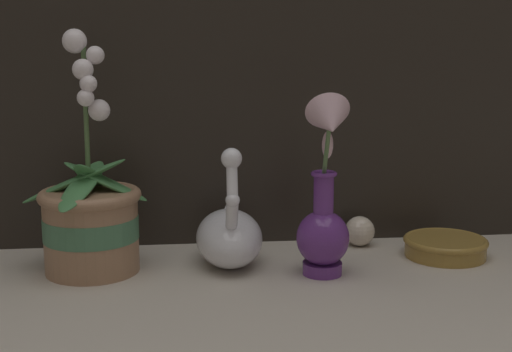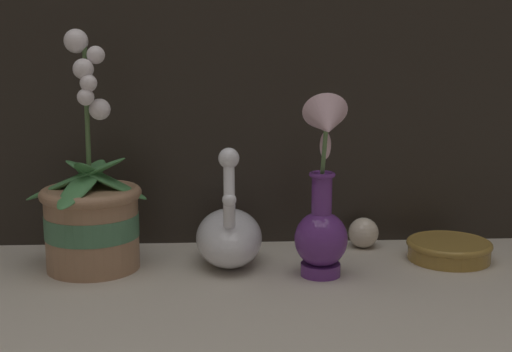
{
  "view_description": "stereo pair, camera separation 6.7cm",
  "coord_description": "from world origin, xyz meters",
  "px_view_note": "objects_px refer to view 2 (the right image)",
  "views": [
    {
      "loc": [
        -0.16,
        -1.06,
        0.39
      ],
      "look_at": [
        -0.04,
        0.13,
        0.16
      ],
      "focal_mm": 50.0,
      "sensor_mm": 36.0,
      "label": 1
    },
    {
      "loc": [
        -0.1,
        -1.06,
        0.39
      ],
      "look_at": [
        -0.04,
        0.13,
        0.16
      ],
      "focal_mm": 50.0,
      "sensor_mm": 36.0,
      "label": 2
    }
  ],
  "objects_px": {
    "blue_vase": "(322,211)",
    "glass_sphere": "(363,233)",
    "orchid_potted_plant": "(92,215)",
    "swan_figurine": "(229,234)",
    "amber_dish": "(449,249)"
  },
  "relations": [
    {
      "from": "blue_vase",
      "to": "glass_sphere",
      "type": "xyz_separation_m",
      "value": [
        0.1,
        0.16,
        -0.08
      ]
    },
    {
      "from": "swan_figurine",
      "to": "glass_sphere",
      "type": "relative_size",
      "value": 3.8
    },
    {
      "from": "amber_dish",
      "to": "swan_figurine",
      "type": "bearing_deg",
      "value": -179.31
    },
    {
      "from": "amber_dish",
      "to": "glass_sphere",
      "type": "bearing_deg",
      "value": 149.22
    },
    {
      "from": "orchid_potted_plant",
      "to": "blue_vase",
      "type": "xyz_separation_m",
      "value": [
        0.38,
        -0.07,
        0.02
      ]
    },
    {
      "from": "orchid_potted_plant",
      "to": "glass_sphere",
      "type": "bearing_deg",
      "value": 11.48
    },
    {
      "from": "swan_figurine",
      "to": "glass_sphere",
      "type": "distance_m",
      "value": 0.27
    },
    {
      "from": "swan_figurine",
      "to": "blue_vase",
      "type": "bearing_deg",
      "value": -27.09
    },
    {
      "from": "blue_vase",
      "to": "glass_sphere",
      "type": "bearing_deg",
      "value": 58.01
    },
    {
      "from": "blue_vase",
      "to": "glass_sphere",
      "type": "height_order",
      "value": "blue_vase"
    },
    {
      "from": "glass_sphere",
      "to": "blue_vase",
      "type": "bearing_deg",
      "value": -121.99
    },
    {
      "from": "blue_vase",
      "to": "glass_sphere",
      "type": "distance_m",
      "value": 0.21
    },
    {
      "from": "glass_sphere",
      "to": "amber_dish",
      "type": "height_order",
      "value": "glass_sphere"
    },
    {
      "from": "orchid_potted_plant",
      "to": "glass_sphere",
      "type": "relative_size",
      "value": 7.07
    },
    {
      "from": "orchid_potted_plant",
      "to": "amber_dish",
      "type": "height_order",
      "value": "orchid_potted_plant"
    }
  ]
}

